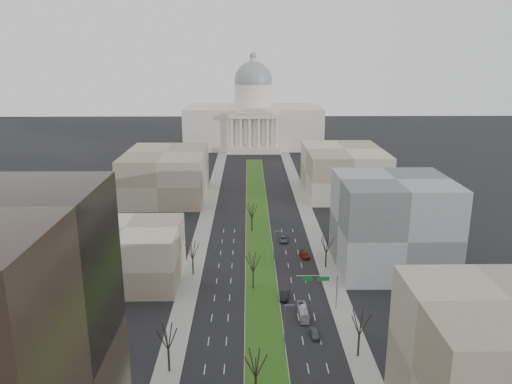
{
  "coord_description": "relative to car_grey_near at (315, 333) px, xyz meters",
  "views": [
    {
      "loc": [
        -3.04,
        -28.81,
        54.43
      ],
      "look_at": [
        -0.77,
        115.03,
        14.31
      ],
      "focal_mm": 35.0,
      "sensor_mm": 36.0,
      "label": 1
    }
  ],
  "objects": [
    {
      "name": "tree_left_far",
      "position": [
        -27.21,
        29.1,
        6.13
      ],
      "size": [
        5.28,
        5.28,
        9.5
      ],
      "color": "black",
      "rests_on": "ground"
    },
    {
      "name": "tree_left_mid",
      "position": [
        -27.21,
        -10.9,
        6.28
      ],
      "size": [
        5.4,
        5.4,
        9.72
      ],
      "color": "black",
      "rests_on": "ground"
    },
    {
      "name": "box_van",
      "position": [
        -1.49,
        7.81,
        0.36
      ],
      "size": [
        1.88,
        7.73,
        2.15
      ],
      "primitive_type": "imported",
      "rotation": [
        0.0,
        0.0,
        0.01
      ],
      "color": "silver",
      "rests_on": "ground"
    },
    {
      "name": "car_grey_near",
      "position": [
        0.0,
        0.0,
        0.0
      ],
      "size": [
        2.11,
        4.35,
        1.43
      ],
      "primitive_type": "imported",
      "rotation": [
        0.0,
        0.0,
        0.1
      ],
      "color": "#52555A",
      "rests_on": "ground"
    },
    {
      "name": "sidewalk_left",
      "position": [
        -27.51,
        36.1,
        -0.64
      ],
      "size": [
        5.0,
        330.0,
        0.15
      ],
      "primitive_type": "cube",
      "color": "gray",
      "rests_on": "ground"
    },
    {
      "name": "streetlamp_median_b",
      "position": [
        -6.25,
        -3.9,
        4.09
      ],
      "size": [
        1.9,
        0.2,
        9.16
      ],
      "color": "gray",
      "rests_on": "ground"
    },
    {
      "name": "tree_median_a",
      "position": [
        -12.01,
        -18.9,
        6.28
      ],
      "size": [
        5.4,
        5.4,
        9.72
      ],
      "color": "black",
      "rests_on": "ground"
    },
    {
      "name": "tree_median_c",
      "position": [
        -12.01,
        61.1,
        6.28
      ],
      "size": [
        5.4,
        5.4,
        9.72
      ],
      "color": "black",
      "rests_on": "ground"
    },
    {
      "name": "median",
      "position": [
        -10.01,
        60.09,
        -0.61
      ],
      "size": [
        8.0,
        222.03,
        0.2
      ],
      "color": "#999993",
      "rests_on": "ground"
    },
    {
      "name": "mast_arm_signs",
      "position": [
        3.48,
        11.12,
        5.39
      ],
      "size": [
        9.12,
        0.24,
        8.09
      ],
      "color": "gray",
      "rests_on": "ground"
    },
    {
      "name": "tree_median_b",
      "position": [
        -12.01,
        21.1,
        6.28
      ],
      "size": [
        5.4,
        5.4,
        9.72
      ],
      "color": "black",
      "rests_on": "ground"
    },
    {
      "name": "building_grey_right",
      "position": [
        23.99,
        33.1,
        11.29
      ],
      "size": [
        28.0,
        26.0,
        24.0
      ],
      "primitive_type": "cube",
      "color": "slate",
      "rests_on": "ground"
    },
    {
      "name": "ground",
      "position": [
        -10.01,
        61.1,
        -0.71
      ],
      "size": [
        600.0,
        600.0,
        0.0
      ],
      "primitive_type": "plane",
      "color": "black",
      "rests_on": "ground"
    },
    {
      "name": "streetlamp_median_c",
      "position": [
        -6.25,
        36.1,
        4.09
      ],
      "size": [
        1.9,
        0.2,
        9.16
      ],
      "color": "gray",
      "rests_on": "ground"
    },
    {
      "name": "car_grey_far",
      "position": [
        -2.51,
        52.11,
        -0.01
      ],
      "size": [
        2.68,
        5.22,
        1.41
      ],
      "primitive_type": "imported",
      "rotation": [
        0.0,
        0.0,
        -0.07
      ],
      "color": "#4D4F54",
      "rests_on": "ground"
    },
    {
      "name": "capitol",
      "position": [
        -10.01,
        210.68,
        15.59
      ],
      "size": [
        80.0,
        46.0,
        55.0
      ],
      "color": "beige",
      "rests_on": "ground"
    },
    {
      "name": "car_black",
      "position": [
        -4.81,
        16.15,
        0.13
      ],
      "size": [
        2.65,
        5.39,
        1.7
      ],
      "primitive_type": "imported",
      "rotation": [
        0.0,
        0.0,
        -0.17
      ],
      "color": "black",
      "rests_on": "ground"
    },
    {
      "name": "building_beige_left",
      "position": [
        -43.01,
        26.1,
        6.29
      ],
      "size": [
        26.0,
        22.0,
        14.0
      ],
      "primitive_type": "cube",
      "color": "gray",
      "rests_on": "ground"
    },
    {
      "name": "building_far_left",
      "position": [
        -45.01,
        101.1,
        8.29
      ],
      "size": [
        30.0,
        40.0,
        18.0
      ],
      "primitive_type": "cube",
      "color": "gray",
      "rests_on": "ground"
    },
    {
      "name": "tree_right_mid",
      "position": [
        7.19,
        -6.9,
        6.44
      ],
      "size": [
        5.52,
        5.52,
        9.94
      ],
      "color": "black",
      "rests_on": "ground"
    },
    {
      "name": "car_red",
      "position": [
        2.34,
        40.04,
        -0.0
      ],
      "size": [
        2.68,
        5.14,
        1.42
      ],
      "primitive_type": "imported",
      "rotation": [
        0.0,
        0.0,
        0.14
      ],
      "color": "maroon",
      "rests_on": "ground"
    },
    {
      "name": "sidewalk_right",
      "position": [
        7.49,
        36.1,
        -0.64
      ],
      "size": [
        5.0,
        330.0,
        0.15
      ],
      "primitive_type": "cube",
      "color": "gray",
      "rests_on": "ground"
    },
    {
      "name": "building_far_right",
      "position": [
        24.99,
        106.1,
        8.29
      ],
      "size": [
        30.0,
        40.0,
        18.0
      ],
      "primitive_type": "cube",
      "color": "gray",
      "rests_on": "ground"
    },
    {
      "name": "tree_right_far",
      "position": [
        7.19,
        33.1,
        5.81
      ],
      "size": [
        5.04,
        5.04,
        9.07
      ],
      "color": "black",
      "rests_on": "ground"
    },
    {
      "name": "building_tan_right",
      "position": [
        22.99,
        -26.9,
        10.29
      ],
      "size": [
        26.0,
        24.0,
        22.0
      ],
      "primitive_type": "cube",
      "color": "gray",
      "rests_on": "ground"
    }
  ]
}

